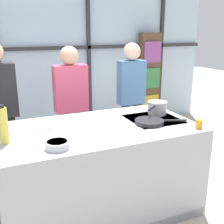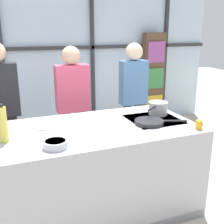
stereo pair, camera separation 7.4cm
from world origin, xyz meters
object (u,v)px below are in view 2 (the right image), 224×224
object	(u,v)px
white_plate	(46,126)
mixing_bowl	(55,144)
spectator_center_right	(133,94)
oil_bottle	(3,124)
spectator_far_left	(1,106)
juice_glass_near	(199,125)
saucepan	(158,108)
frying_pan	(150,122)
spectator_center_left	(73,102)
pepper_grinder	(1,116)

from	to	relation	value
white_plate	mixing_bowl	distance (m)	0.54
spectator_center_right	oil_bottle	world-z (taller)	spectator_center_right
spectator_far_left	white_plate	bearing A→B (deg)	116.11
mixing_bowl	juice_glass_near	size ratio (longest dim) A/B	2.35
spectator_far_left	saucepan	bearing A→B (deg)	151.86
white_plate	oil_bottle	world-z (taller)	oil_bottle
frying_pan	saucepan	distance (m)	0.35
spectator_center_left	mixing_bowl	bearing A→B (deg)	70.03
white_plate	oil_bottle	xyz separation A→B (m)	(-0.39, -0.26, 0.15)
juice_glass_near	pepper_grinder	bearing A→B (deg)	154.37
spectator_far_left	oil_bottle	size ratio (longest dim) A/B	5.21
pepper_grinder	oil_bottle	bearing A→B (deg)	-88.79
frying_pan	spectator_center_right	bearing A→B (deg)	72.06
spectator_center_left	white_plate	size ratio (longest dim) A/B	6.74
spectator_center_right	saucepan	distance (m)	0.87
saucepan	white_plate	xyz separation A→B (m)	(-1.23, 0.07, -0.07)
saucepan	frying_pan	bearing A→B (deg)	-133.84
frying_pan	pepper_grinder	distance (m)	1.48
spectator_center_right	oil_bottle	distance (m)	2.03
spectator_center_right	pepper_grinder	distance (m)	1.84
pepper_grinder	juice_glass_near	xyz separation A→B (m)	(1.74, -0.84, -0.05)
white_plate	mixing_bowl	xyz separation A→B (m)	(-0.01, -0.54, 0.03)
frying_pan	oil_bottle	xyz separation A→B (m)	(-1.37, 0.06, 0.13)
spectator_center_right	juice_glass_near	bearing A→B (deg)	89.86
frying_pan	white_plate	bearing A→B (deg)	162.18
white_plate	frying_pan	bearing A→B (deg)	-17.82
spectator_far_left	mixing_bowl	bearing A→B (deg)	105.83
pepper_grinder	saucepan	bearing A→B (deg)	-9.74
spectator_center_right	spectator_far_left	bearing A→B (deg)	0.00
frying_pan	mixing_bowl	size ratio (longest dim) A/B	2.52
white_plate	mixing_bowl	size ratio (longest dim) A/B	1.21
spectator_far_left	white_plate	size ratio (longest dim) A/B	7.02
frying_pan	pepper_grinder	xyz separation A→B (m)	(-1.38, 0.53, 0.07)
mixing_bowl	spectator_center_right	bearing A→B (deg)	44.71
spectator_center_left	mixing_bowl	distance (m)	1.43
mixing_bowl	juice_glass_near	world-z (taller)	juice_glass_near
mixing_bowl	oil_bottle	xyz separation A→B (m)	(-0.38, 0.28, 0.12)
white_plate	mixing_bowl	bearing A→B (deg)	-91.15
spectator_center_right	frying_pan	xyz separation A→B (m)	(-0.36, -1.12, -0.03)
spectator_center_left	saucepan	world-z (taller)	spectator_center_left
spectator_center_left	saucepan	xyz separation A→B (m)	(0.75, -0.86, 0.07)
frying_pan	pepper_grinder	bearing A→B (deg)	159.05
saucepan	pepper_grinder	world-z (taller)	pepper_grinder
spectator_center_right	saucepan	bearing A→B (deg)	82.08
white_plate	oil_bottle	bearing A→B (deg)	-146.17
spectator_center_right	pepper_grinder	bearing A→B (deg)	18.58
frying_pan	pepper_grinder	world-z (taller)	pepper_grinder
oil_bottle	juice_glass_near	xyz separation A→B (m)	(1.73, -0.36, -0.11)
spectator_center_left	pepper_grinder	bearing A→B (deg)	33.81
spectator_far_left	spectator_center_left	world-z (taller)	spectator_far_left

